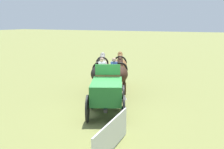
{
  "coord_description": "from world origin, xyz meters",
  "views": [
    {
      "loc": [
        -11.59,
        -6.03,
        4.51
      ],
      "look_at": [
        3.9,
        1.65,
        1.2
      ],
      "focal_mm": 44.84,
      "sensor_mm": 36.0,
      "label": 1
    }
  ],
  "objects_px": {
    "draft_horse_rear_off": "(120,74)",
    "draft_horse_lead_near": "(102,67)",
    "draft_horse_lead_off": "(120,66)",
    "show_wagon": "(107,91)",
    "draft_horse_rear_near": "(99,74)"
  },
  "relations": [
    {
      "from": "draft_horse_rear_near",
      "to": "draft_horse_lead_near",
      "type": "height_order",
      "value": "draft_horse_lead_near"
    },
    {
      "from": "show_wagon",
      "to": "draft_horse_lead_near",
      "type": "distance_m",
      "value": 6.06
    },
    {
      "from": "draft_horse_rear_off",
      "to": "draft_horse_lead_near",
      "type": "relative_size",
      "value": 1.0
    },
    {
      "from": "draft_horse_lead_near",
      "to": "draft_horse_rear_off",
      "type": "bearing_deg",
      "value": -128.7
    },
    {
      "from": "show_wagon",
      "to": "draft_horse_lead_off",
      "type": "distance_m",
      "value": 6.05
    },
    {
      "from": "show_wagon",
      "to": "draft_horse_rear_off",
      "type": "xyz_separation_m",
      "value": [
        3.37,
        0.84,
        0.18
      ]
    },
    {
      "from": "draft_horse_rear_off",
      "to": "draft_horse_lead_near",
      "type": "distance_m",
      "value": 2.91
    },
    {
      "from": "draft_horse_lead_near",
      "to": "draft_horse_lead_off",
      "type": "relative_size",
      "value": 1.02
    },
    {
      "from": "draft_horse_lead_off",
      "to": "show_wagon",
      "type": "bearing_deg",
      "value": -161.39
    },
    {
      "from": "draft_horse_lead_off",
      "to": "draft_horse_rear_near",
      "type": "bearing_deg",
      "value": 178.19
    },
    {
      "from": "show_wagon",
      "to": "draft_horse_lead_near",
      "type": "height_order",
      "value": "show_wagon"
    },
    {
      "from": "show_wagon",
      "to": "draft_horse_lead_near",
      "type": "xyz_separation_m",
      "value": [
        5.19,
        3.11,
        0.19
      ]
    },
    {
      "from": "draft_horse_rear_off",
      "to": "draft_horse_lead_off",
      "type": "relative_size",
      "value": 1.02
    },
    {
      "from": "draft_horse_rear_near",
      "to": "draft_horse_lead_off",
      "type": "height_order",
      "value": "draft_horse_lead_off"
    },
    {
      "from": "draft_horse_rear_off",
      "to": "draft_horse_lead_off",
      "type": "height_order",
      "value": "draft_horse_lead_off"
    }
  ]
}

